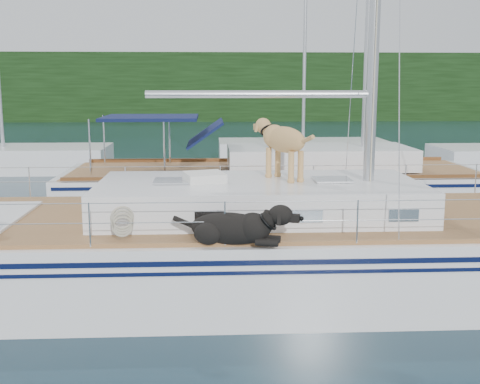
{
  "coord_description": "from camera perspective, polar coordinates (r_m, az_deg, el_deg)",
  "views": [
    {
      "loc": [
        0.01,
        -9.61,
        3.39
      ],
      "look_at": [
        0.5,
        0.2,
        1.6
      ],
      "focal_mm": 45.0,
      "sensor_mm": 36.0,
      "label": 1
    }
  ],
  "objects": [
    {
      "name": "ground",
      "position": [
        10.19,
        -2.79,
        -9.11
      ],
      "size": [
        120.0,
        120.0,
        0.0
      ],
      "primitive_type": "plane",
      "color": "black",
      "rests_on": "ground"
    },
    {
      "name": "main_sailboat",
      "position": [
        9.98,
        -2.24,
        -5.43
      ],
      "size": [
        12.0,
        4.04,
        14.01
      ],
      "color": "white",
      "rests_on": "ground"
    },
    {
      "name": "bg_boat_west",
      "position": [
        25.11,
        -21.47,
        2.87
      ],
      "size": [
        8.0,
        3.0,
        11.65
      ],
      "color": "white",
      "rests_on": "ground"
    },
    {
      "name": "bg_boat_center",
      "position": [
        26.09,
        5.97,
        3.8
      ],
      "size": [
        7.2,
        3.0,
        11.65
      ],
      "color": "white",
      "rests_on": "ground"
    },
    {
      "name": "tree_line",
      "position": [
        54.61,
        -2.91,
        9.9
      ],
      "size": [
        90.0,
        3.0,
        6.0
      ],
      "primitive_type": "cube",
      "color": "black",
      "rests_on": "ground"
    },
    {
      "name": "neighbor_sailboat",
      "position": [
        16.06,
        3.58,
        0.39
      ],
      "size": [
        11.0,
        3.5,
        13.3
      ],
      "color": "white",
      "rests_on": "ground"
    },
    {
      "name": "shore_bank",
      "position": [
        55.88,
        -2.89,
        7.45
      ],
      "size": [
        92.0,
        1.0,
        1.2
      ],
      "primitive_type": "cube",
      "color": "#595147",
      "rests_on": "ground"
    }
  ]
}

